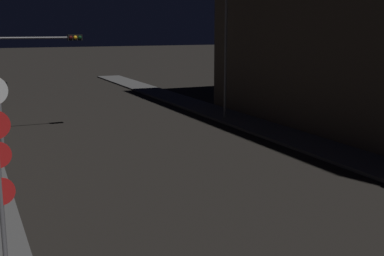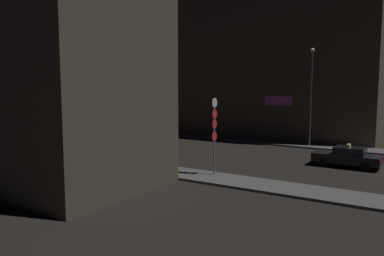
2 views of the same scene
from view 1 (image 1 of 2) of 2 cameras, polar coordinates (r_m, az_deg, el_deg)
sidewalk_right at (r=31.91m, az=4.86°, el=1.05°), size 2.60×60.75×0.15m
traffic_light_overhead at (r=28.53m, az=-17.96°, el=7.20°), size 4.77×0.42×5.46m
street_lamp_far_block at (r=31.56m, az=3.87°, el=11.04°), size 0.52×0.52×8.07m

